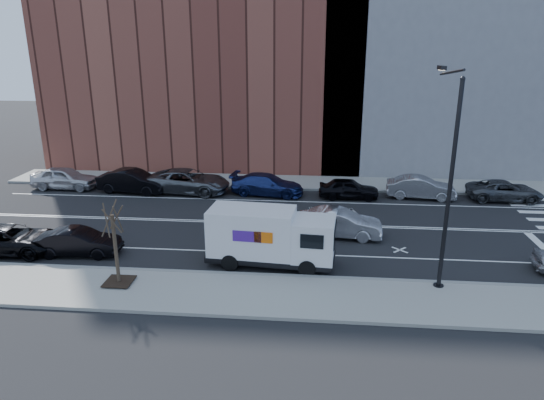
% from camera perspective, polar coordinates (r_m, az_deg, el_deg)
% --- Properties ---
extents(ground, '(120.00, 120.00, 0.00)m').
position_cam_1_polar(ground, '(28.86, 1.93, -2.82)').
color(ground, black).
rests_on(ground, ground).
extents(sidewalk_near, '(44.00, 3.60, 0.15)m').
position_cam_1_polar(sidewalk_near, '(20.85, 0.50, -11.22)').
color(sidewalk_near, gray).
rests_on(sidewalk_near, ground).
extents(sidewalk_far, '(44.00, 3.60, 0.15)m').
position_cam_1_polar(sidewalk_far, '(37.19, 2.72, 2.09)').
color(sidewalk_far, gray).
rests_on(sidewalk_far, ground).
extents(curb_near, '(44.00, 0.25, 0.17)m').
position_cam_1_polar(curb_near, '(22.43, 0.88, -8.96)').
color(curb_near, gray).
rests_on(curb_near, ground).
extents(curb_far, '(44.00, 0.25, 0.17)m').
position_cam_1_polar(curb_far, '(35.46, 2.59, 1.31)').
color(curb_far, gray).
rests_on(curb_far, ground).
extents(road_markings, '(40.00, 8.60, 0.01)m').
position_cam_1_polar(road_markings, '(28.86, 1.93, -2.81)').
color(road_markings, white).
rests_on(road_markings, ground).
extents(bldg_brick, '(26.00, 10.00, 22.00)m').
position_cam_1_polar(bldg_brick, '(43.59, -7.79, 18.82)').
color(bldg_brick, brown).
rests_on(bldg_brick, ground).
extents(bldg_concrete, '(20.00, 10.00, 26.00)m').
position_cam_1_polar(bldg_concrete, '(43.91, 20.39, 20.54)').
color(bldg_concrete, slate).
rests_on(bldg_concrete, ground).
extents(streetlight, '(0.44, 4.02, 9.34)m').
position_cam_1_polar(streetlight, '(21.41, 20.02, 2.92)').
color(streetlight, black).
rests_on(streetlight, ground).
extents(street_tree, '(1.20, 1.20, 3.75)m').
position_cam_1_polar(street_tree, '(22.20, -17.84, -6.28)').
color(street_tree, black).
rests_on(street_tree, ground).
extents(fedex_van, '(6.25, 2.59, 2.79)m').
position_cam_1_polar(fedex_van, '(23.16, -0.23, -4.30)').
color(fedex_van, black).
rests_on(fedex_van, ground).
extents(far_parked_a, '(4.82, 2.03, 1.63)m').
position_cam_1_polar(far_parked_a, '(38.71, -23.20, 2.40)').
color(far_parked_a, '#BBBBC0').
rests_on(far_parked_a, ground).
extents(far_parked_b, '(5.19, 2.38, 1.65)m').
position_cam_1_polar(far_parked_b, '(36.11, -16.04, 2.15)').
color(far_parked_b, black).
rests_on(far_parked_b, ground).
extents(far_parked_c, '(6.24, 3.41, 1.66)m').
position_cam_1_polar(far_parked_c, '(35.21, -9.86, 2.20)').
color(far_parked_c, '#54575D').
rests_on(far_parked_c, ground).
extents(far_parked_d, '(5.36, 2.76, 1.49)m').
position_cam_1_polar(far_parked_d, '(34.16, -0.57, 1.83)').
color(far_parked_d, navy).
rests_on(far_parked_d, ground).
extents(far_parked_e, '(4.10, 1.67, 1.39)m').
position_cam_1_polar(far_parked_e, '(33.80, 9.01, 1.35)').
color(far_parked_e, black).
rests_on(far_parked_e, ground).
extents(far_parked_f, '(4.76, 2.07, 1.52)m').
position_cam_1_polar(far_parked_f, '(34.92, 17.10, 1.41)').
color(far_parked_f, '#99999D').
rests_on(far_parked_f, ground).
extents(far_parked_g, '(4.91, 2.30, 1.36)m').
position_cam_1_polar(far_parked_g, '(36.56, 25.69, 1.00)').
color(far_parked_g, '#414347').
rests_on(far_parked_g, ground).
extents(driving_sedan, '(4.84, 2.14, 1.54)m').
position_cam_1_polar(driving_sedan, '(27.04, 7.90, -2.70)').
color(driving_sedan, silver).
rests_on(driving_sedan, ground).
extents(near_parked_rear_a, '(4.23, 1.68, 1.37)m').
position_cam_1_polar(near_parked_rear_a, '(26.38, -21.79, -4.62)').
color(near_parked_rear_a, black).
rests_on(near_parked_rear_a, ground).
extents(near_parked_rear_b, '(5.25, 2.70, 1.42)m').
position_cam_1_polar(near_parked_rear_b, '(28.14, -28.44, -4.11)').
color(near_parked_rear_b, black).
rests_on(near_parked_rear_b, ground).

